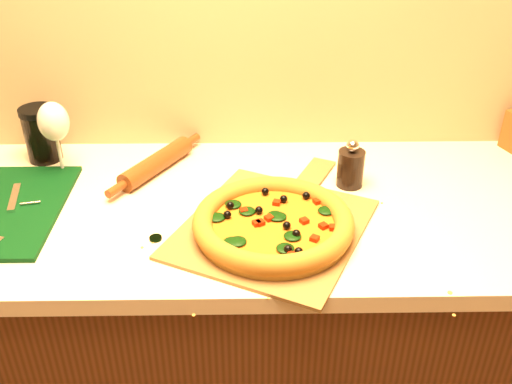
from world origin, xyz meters
name	(u,v)px	position (x,y,z in m)	size (l,w,h in m)	color
cabinet	(230,344)	(0.00, 1.43, 0.43)	(2.80, 0.65, 0.86)	#45260E
countertop	(225,210)	(0.00, 1.43, 0.88)	(2.84, 0.68, 0.04)	beige
pizza_peel	(276,224)	(0.12, 1.33, 0.90)	(0.52, 0.60, 0.01)	brown
pizza	(273,223)	(0.11, 1.29, 0.93)	(0.35, 0.35, 0.05)	#B68A2D
bottle_cap	(156,238)	(-0.15, 1.28, 0.90)	(0.03, 0.03, 0.01)	black
pepper_grinder	(351,167)	(0.31, 1.51, 0.95)	(0.07, 0.07, 0.13)	black
rolling_pin	(156,163)	(-0.18, 1.58, 0.93)	(0.21, 0.32, 0.05)	#5A290F
wine_glass	(54,124)	(-0.43, 1.59, 1.04)	(0.08, 0.08, 0.19)	silver
dark_jar	(41,134)	(-0.50, 1.66, 0.98)	(0.09, 0.09, 0.15)	black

